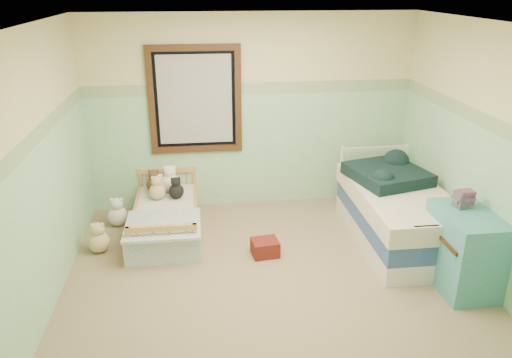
{
  "coord_description": "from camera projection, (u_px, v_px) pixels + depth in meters",
  "views": [
    {
      "loc": [
        -0.68,
        -4.42,
        2.84
      ],
      "look_at": [
        -0.1,
        0.35,
        0.92
      ],
      "focal_mm": 34.93,
      "sensor_mm": 36.0,
      "label": 1
    }
  ],
  "objects": [
    {
      "name": "toddler_mattress",
      "position": [
        165.0,
        213.0,
        5.96
      ],
      "size": [
        0.69,
        1.45,
        0.12
      ],
      "primitive_type": "cube",
      "color": "silver",
      "rests_on": "toddler_bed_frame"
    },
    {
      "name": "wall_front",
      "position": [
        314.0,
        256.0,
        3.08
      ],
      "size": [
        4.2,
        0.04,
        2.5
      ],
      "primitive_type": "cube",
      "color": "beige",
      "rests_on": "floor"
    },
    {
      "name": "wall_right",
      "position": [
        478.0,
        151.0,
        4.98
      ],
      "size": [
        0.04,
        3.6,
        2.5
      ],
      "primitive_type": "cube",
      "color": "beige",
      "rests_on": "floor"
    },
    {
      "name": "ceiling",
      "position": [
        273.0,
        22.0,
        4.28
      ],
      "size": [
        4.2,
        3.6,
        0.02
      ],
      "primitive_type": "cube",
      "color": "silver",
      "rests_on": "wall_back"
    },
    {
      "name": "border_strip",
      "position": [
        250.0,
        88.0,
        6.27
      ],
      "size": [
        4.2,
        0.01,
        0.15
      ],
      "primitive_type": "cube",
      "color": "#50824F",
      "rests_on": "wall_back"
    },
    {
      "name": "teal_blanket",
      "position": [
        387.0,
        174.0,
        5.83
      ],
      "size": [
        0.96,
        0.99,
        0.14
      ],
      "primitive_type": "cube",
      "rotation": [
        0.0,
        0.0,
        0.26
      ],
      "color": "black",
      "rests_on": "twin_mattress"
    },
    {
      "name": "twin_boxspring",
      "position": [
        397.0,
        216.0,
        5.71
      ],
      "size": [
        0.91,
        1.82,
        0.22
      ],
      "primitive_type": "cube",
      "color": "navy",
      "rests_on": "twin_bed_frame"
    },
    {
      "name": "wall_left",
      "position": [
        42.0,
        169.0,
        4.51
      ],
      "size": [
        0.04,
        3.6,
        2.5
      ],
      "primitive_type": "cube",
      "color": "beige",
      "rests_on": "floor"
    },
    {
      "name": "book_stack",
      "position": [
        464.0,
        199.0,
        4.81
      ],
      "size": [
        0.18,
        0.16,
        0.16
      ],
      "primitive_type": "cube",
      "rotation": [
        0.0,
        0.0,
        0.19
      ],
      "color": "brown",
      "rests_on": "dresser"
    },
    {
      "name": "wall_back",
      "position": [
        250.0,
        113.0,
        6.4
      ],
      "size": [
        4.2,
        0.04,
        2.5
      ],
      "primitive_type": "cube",
      "color": "beige",
      "rests_on": "floor"
    },
    {
      "name": "window_blinds",
      "position": [
        195.0,
        100.0,
        6.22
      ],
      "size": [
        0.92,
        0.01,
        1.12
      ],
      "primitive_type": "cube",
      "color": "beige",
      "rests_on": "window_frame"
    },
    {
      "name": "plush_bed_white",
      "position": [
        170.0,
        183.0,
        6.36
      ],
      "size": [
        0.24,
        0.24,
        0.24
      ],
      "primitive_type": "sphere",
      "color": "white",
      "rests_on": "toddler_mattress"
    },
    {
      "name": "red_pillow",
      "position": [
        265.0,
        248.0,
        5.51
      ],
      "size": [
        0.31,
        0.28,
        0.18
      ],
      "primitive_type": "cube",
      "rotation": [
        0.0,
        0.0,
        0.12
      ],
      "color": "maroon",
      "rests_on": "floor"
    },
    {
      "name": "plush_floor_cream",
      "position": [
        118.0,
        216.0,
        6.17
      ],
      "size": [
        0.25,
        0.25,
        0.25
      ],
      "primitive_type": "sphere",
      "color": "silver",
      "rests_on": "floor"
    },
    {
      "name": "extra_plush_1",
      "position": [
        159.0,
        186.0,
        6.34
      ],
      "size": [
        0.17,
        0.17,
        0.17
      ],
      "primitive_type": "sphere",
      "color": "silver",
      "rests_on": "toddler_mattress"
    },
    {
      "name": "patchwork_quilt",
      "position": [
        163.0,
        225.0,
        5.5
      ],
      "size": [
        0.82,
        0.76,
        0.03
      ],
      "primitive_type": "cube",
      "color": "#6292C7",
      "rests_on": "toddler_mattress"
    },
    {
      "name": "extra_plush_0",
      "position": [
        176.0,
        191.0,
        6.19
      ],
      "size": [
        0.18,
        0.18,
        0.18
      ],
      "primitive_type": "sphere",
      "color": "silver",
      "rests_on": "toddler_mattress"
    },
    {
      "name": "twin_bed_frame",
      "position": [
        395.0,
        233.0,
        5.79
      ],
      "size": [
        0.91,
        1.82,
        0.22
      ],
      "primitive_type": "cube",
      "color": "white",
      "rests_on": "floor"
    },
    {
      "name": "plush_bed_brown",
      "position": [
        155.0,
        185.0,
        6.34
      ],
      "size": [
        0.21,
        0.21,
        0.21
      ],
      "primitive_type": "sphere",
      "color": "brown",
      "rests_on": "toddler_mattress"
    },
    {
      "name": "window_frame",
      "position": [
        195.0,
        100.0,
        6.21
      ],
      "size": [
        1.16,
        0.06,
        1.36
      ],
      "primitive_type": "cube",
      "color": "#3D2312",
      "rests_on": "wall_back"
    },
    {
      "name": "dresser",
      "position": [
        464.0,
        250.0,
        4.85
      ],
      "size": [
        0.49,
        0.79,
        0.79
      ],
      "primitive_type": "cube",
      "color": "teal",
      "rests_on": "floor"
    },
    {
      "name": "floor",
      "position": [
        270.0,
        273.0,
        5.21
      ],
      "size": [
        4.2,
        3.6,
        0.02
      ],
      "primitive_type": "cube",
      "color": "#8E7A54",
      "rests_on": "ground"
    },
    {
      "name": "plush_floor_tan",
      "position": [
        99.0,
        242.0,
        5.56
      ],
      "size": [
        0.24,
        0.24,
        0.24
      ],
      "primitive_type": "sphere",
      "color": "#D7B881",
      "rests_on": "floor"
    },
    {
      "name": "toddler_bed_frame",
      "position": [
        166.0,
        224.0,
        6.02
      ],
      "size": [
        0.76,
        1.51,
        0.19
      ],
      "primitive_type": "cube",
      "color": "#BD7944",
      "rests_on": "floor"
    },
    {
      "name": "plush_bed_tan",
      "position": [
        158.0,
        191.0,
        6.14
      ],
      "size": [
        0.21,
        0.21,
        0.21
      ],
      "primitive_type": "sphere",
      "color": "#D7B881",
      "rests_on": "toddler_mattress"
    },
    {
      "name": "plush_bed_dark",
      "position": [
        176.0,
        191.0,
        6.17
      ],
      "size": [
        0.19,
        0.19,
        0.19
      ],
      "primitive_type": "sphere",
      "color": "black",
      "rests_on": "toddler_mattress"
    },
    {
      "name": "wainscot_mint",
      "position": [
        251.0,
        150.0,
        6.58
      ],
      "size": [
        4.2,
        0.01,
        1.5
      ],
      "primitive_type": "cube",
      "color": "#80BD93",
      "rests_on": "floor"
    },
    {
      "name": "floor_book",
      "position": [
        184.0,
        253.0,
        5.55
      ],
      "size": [
        0.31,
        0.25,
        0.03
      ],
      "primitive_type": "cube",
      "rotation": [
        0.0,
        0.0,
        -0.11
      ],
      "color": "#F7EA52",
      "rests_on": "floor"
    },
    {
      "name": "twin_mattress",
      "position": [
        400.0,
        198.0,
        5.62
      ],
      "size": [
        0.95,
        1.86,
        0.22
      ],
      "primitive_type": "cube",
      "color": "beige",
      "rests_on": "twin_boxspring"
    }
  ]
}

